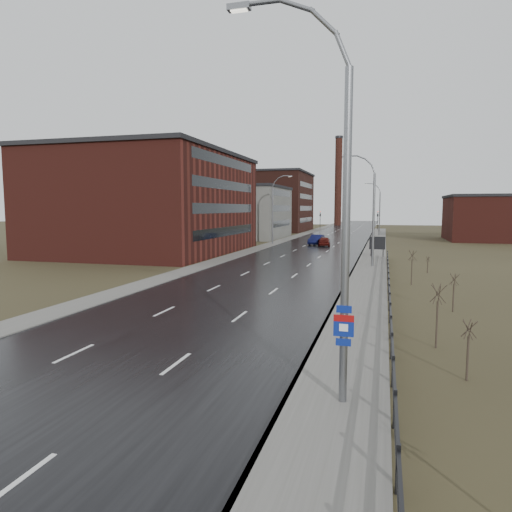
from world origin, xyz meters
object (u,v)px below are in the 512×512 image
Objects in this scene: car_near at (317,240)px; car_far at (324,242)px; streetlight_main at (335,207)px; billboard at (377,244)px.

car_far is at bearing -48.82° from car_near.
streetlight_main is 61.74m from car_near.
car_near is at bearing 119.53° from billboard.
car_near reaches higher than car_far.
billboard reaches higher than car_near.
billboard is at bearing 113.42° from car_far.
car_far is at bearing 97.46° from streetlight_main.
streetlight_main is at bearing -90.83° from billboard.
streetlight_main reaches higher than car_far.
streetlight_main is 4.65× the size of billboard.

